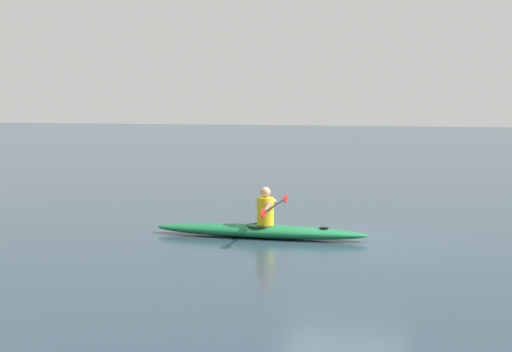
# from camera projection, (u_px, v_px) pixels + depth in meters

# --- Properties ---
(ground_plane) EXTENTS (160.00, 160.00, 0.00)m
(ground_plane) POSITION_uv_depth(u_px,v_px,m) (344.00, 239.00, 13.85)
(ground_plane) COLOR #283D4C
(kayak) EXTENTS (4.42, 0.99, 0.26)m
(kayak) POSITION_uv_depth(u_px,v_px,m) (259.00, 231.00, 13.98)
(kayak) COLOR #19723F
(kayak) RESTS_ON ground
(kayaker) EXTENTS (0.50, 2.49, 0.77)m
(kayaker) POSITION_uv_depth(u_px,v_px,m) (266.00, 209.00, 13.90)
(kayaker) COLOR yellow
(kayaker) RESTS_ON kayak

